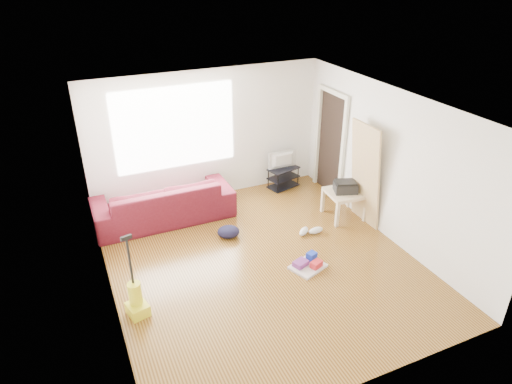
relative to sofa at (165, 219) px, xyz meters
name	(u,v)px	position (x,y,z in m)	size (l,w,h in m)	color
room	(263,186)	(1.13, -1.80, 1.25)	(4.51, 5.01, 2.51)	#502F0E
sofa	(165,219)	(0.00, 0.00, 0.00)	(2.46, 0.96, 0.72)	#470A17
tv_stand	(283,177)	(2.55, 0.27, 0.22)	(0.69, 0.50, 0.43)	black
tv	(284,160)	(2.55, 0.27, 0.60)	(0.61, 0.08, 0.35)	black
side_table	(345,196)	(3.01, -1.24, 0.43)	(0.67, 0.67, 0.51)	tan
printer	(346,187)	(3.01, -1.24, 0.61)	(0.47, 0.42, 0.21)	black
bucket	(220,213)	(0.98, -0.21, 0.00)	(0.32, 0.32, 0.32)	#171D9F
toilet_paper	(217,203)	(0.94, -0.20, 0.22)	(0.13, 0.13, 0.12)	white
cleaning_tray	(308,264)	(1.65, -2.33, 0.05)	(0.61, 0.55, 0.18)	beige
backpack	(229,237)	(0.84, -1.04, 0.00)	(0.38, 0.30, 0.21)	black
sneakers	(310,231)	(2.15, -1.51, 0.06)	(0.49, 0.26, 0.11)	silver
vacuum	(136,300)	(-0.94, -2.28, 0.22)	(0.31, 0.34, 1.20)	yellow
door_panel	(360,221)	(3.19, -1.52, 0.00)	(0.04, 0.74, 1.85)	tan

